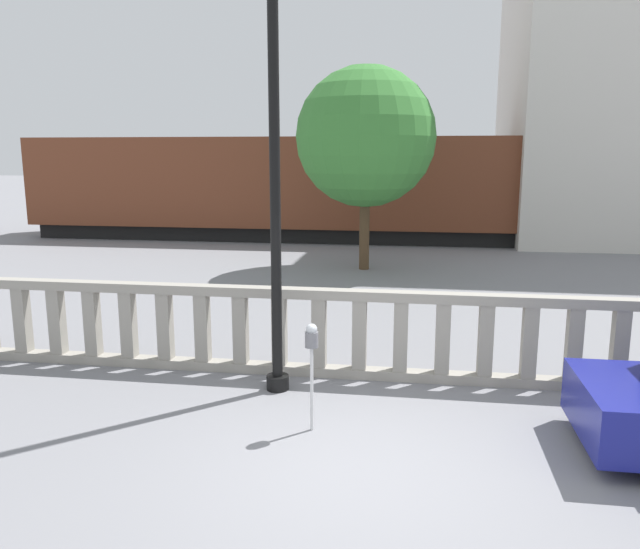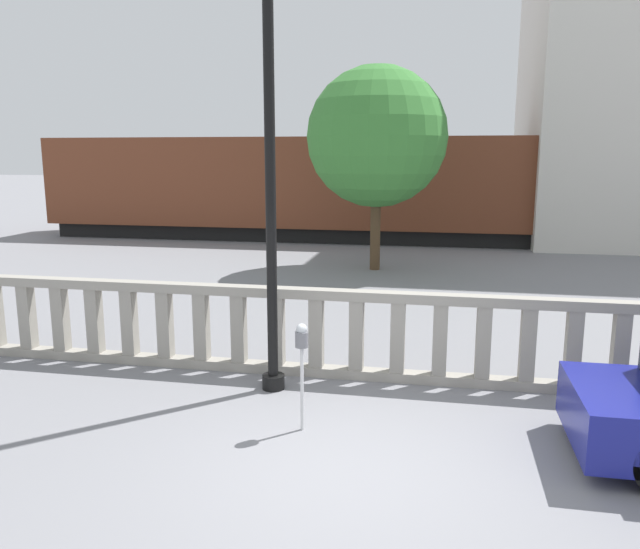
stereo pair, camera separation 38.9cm
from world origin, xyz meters
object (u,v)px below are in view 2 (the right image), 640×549
object	(u,v)px
lamppost	(269,105)
parking_meter	(302,347)
tree_left	(377,137)
train_near	(425,188)

from	to	relation	value
lamppost	parking_meter	distance (m)	3.13
parking_meter	tree_left	bearing A→B (deg)	91.47
train_near	tree_left	size ratio (longest dim) A/B	5.11
train_near	parking_meter	bearing A→B (deg)	-93.17
train_near	tree_left	world-z (taller)	tree_left
lamppost	tree_left	world-z (taller)	lamppost
parking_meter	tree_left	xyz separation A→B (m)	(-0.27, 10.58, 2.64)
lamppost	parking_meter	size ratio (longest dim) A/B	4.85
lamppost	train_near	world-z (taller)	lamppost
lamppost	train_near	xyz separation A→B (m)	(1.60, 15.37, -1.85)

